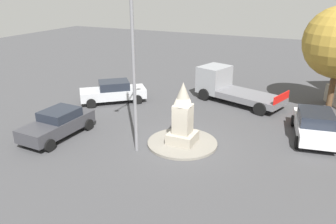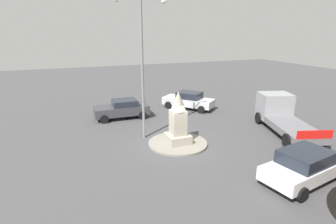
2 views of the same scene
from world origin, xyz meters
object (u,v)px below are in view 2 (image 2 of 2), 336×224
at_px(streetlamp, 142,55).
at_px(monument, 178,120).
at_px(car_white_passing, 305,166).
at_px(truck_grey_approaching, 281,114).
at_px(car_dark_grey_far_side, 122,109).
at_px(car_silver_waiting, 189,100).

bearing_deg(streetlamp, monument, -48.19).
height_order(car_white_passing, truck_grey_approaching, truck_grey_approaching).
xyz_separation_m(monument, streetlamp, (-1.60, 1.79, 3.78)).
bearing_deg(car_white_passing, car_dark_grey_far_side, 114.26).
bearing_deg(truck_grey_approaching, monument, 179.07).
xyz_separation_m(streetlamp, car_white_passing, (5.24, -7.85, -4.51)).
relative_size(monument, car_white_passing, 0.71).
height_order(monument, car_dark_grey_far_side, monument).
bearing_deg(car_dark_grey_far_side, truck_grey_approaching, -33.64).
distance_m(streetlamp, car_dark_grey_far_side, 6.50).
distance_m(monument, car_silver_waiting, 8.10).
bearing_deg(monument, car_silver_waiting, 59.57).
height_order(monument, car_silver_waiting, monument).
xyz_separation_m(streetlamp, truck_grey_approaching, (9.45, -1.92, -4.26)).
bearing_deg(streetlamp, car_silver_waiting, 42.24).
bearing_deg(car_dark_grey_far_side, car_silver_waiting, 5.07).
distance_m(car_white_passing, car_dark_grey_far_side, 13.68).
relative_size(monument, streetlamp, 0.35).
height_order(streetlamp, car_white_passing, streetlamp).
relative_size(car_silver_waiting, truck_grey_approaching, 0.70).
bearing_deg(monument, streetlamp, 131.81).
relative_size(car_silver_waiting, car_dark_grey_far_side, 1.05).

